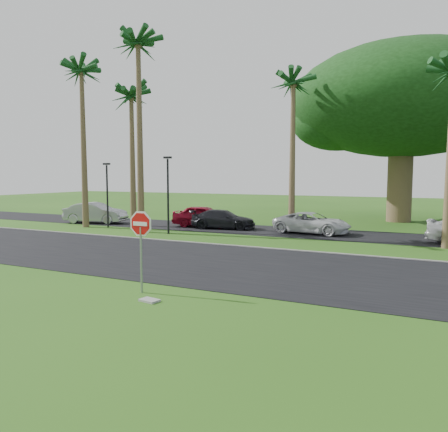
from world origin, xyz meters
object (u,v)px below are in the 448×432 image
object	(u,v)px
car_silver	(96,213)
car_minivan	(312,223)
car_red	(204,216)
stop_sign_near	(141,235)
car_dark	(223,220)

from	to	relation	value
car_silver	car_minivan	world-z (taller)	car_silver
car_red	car_minivan	bearing A→B (deg)	-99.10
car_minivan	car_silver	bearing A→B (deg)	99.46
stop_sign_near	car_red	xyz separation A→B (m)	(-6.20, 15.46, -1.04)
car_dark	car_minivan	world-z (taller)	car_minivan
stop_sign_near	car_red	size ratio (longest dim) A/B	0.61
stop_sign_near	car_minivan	distance (m)	15.43
stop_sign_near	car_dark	xyz separation A→B (m)	(-4.58, 15.14, -1.16)
car_red	car_dark	xyz separation A→B (m)	(1.62, -0.32, -0.11)
car_silver	car_dark	xyz separation A→B (m)	(9.93, 1.06, -0.13)
car_red	car_dark	distance (m)	1.65
stop_sign_near	car_dark	size ratio (longest dim) A/B	0.62
car_dark	stop_sign_near	bearing A→B (deg)	-173.09
car_minivan	car_dark	bearing A→B (deg)	96.86
stop_sign_near	car_silver	distance (m)	20.25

